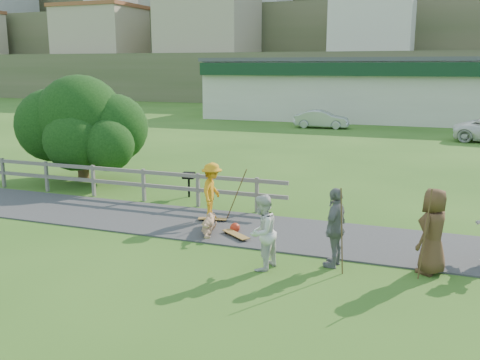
# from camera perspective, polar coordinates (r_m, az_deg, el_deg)

# --- Properties ---
(ground) EXTENTS (260.00, 260.00, 0.00)m
(ground) POSITION_cam_1_polar(r_m,az_deg,el_deg) (14.54, -10.00, -5.93)
(ground) COLOR #2A5618
(ground) RESTS_ON ground
(path) EXTENTS (34.00, 3.00, 0.04)m
(path) POSITION_cam_1_polar(r_m,az_deg,el_deg) (15.79, -7.24, -4.32)
(path) COLOR #343437
(path) RESTS_ON ground
(fence) EXTENTS (15.05, 0.10, 1.10)m
(fence) POSITION_cam_1_polar(r_m,az_deg,el_deg) (19.55, -16.87, 0.56)
(fence) COLOR #5F5C54
(fence) RESTS_ON ground
(strip_mall) EXTENTS (32.50, 10.75, 5.10)m
(strip_mall) POSITION_cam_1_polar(r_m,az_deg,el_deg) (46.94, 16.98, 9.28)
(strip_mall) COLOR beige
(strip_mall) RESTS_ON ground
(hillside) EXTENTS (220.00, 67.00, 47.50)m
(hillside) POSITION_cam_1_polar(r_m,az_deg,el_deg) (103.89, 17.36, 17.06)
(hillside) COLOR #495632
(hillside) RESTS_ON ground
(skater_rider) EXTENTS (0.74, 1.13, 1.65)m
(skater_rider) POSITION_cam_1_polar(r_m,az_deg,el_deg) (15.41, -3.00, -1.55)
(skater_rider) COLOR orange
(skater_rider) RESTS_ON ground
(skater_fallen) EXTENTS (1.57, 0.80, 0.56)m
(skater_fallen) POSITION_cam_1_polar(r_m,az_deg,el_deg) (14.47, -3.26, -4.69)
(skater_fallen) COLOR tan
(skater_fallen) RESTS_ON ground
(spectator_a) EXTENTS (0.81, 0.95, 1.70)m
(spectator_a) POSITION_cam_1_polar(r_m,az_deg,el_deg) (11.86, 2.36, -5.61)
(spectator_a) COLOR silver
(spectator_a) RESTS_ON ground
(spectator_b) EXTENTS (0.58, 1.12, 1.82)m
(spectator_b) POSITION_cam_1_polar(r_m,az_deg,el_deg) (12.20, 10.14, -5.00)
(spectator_b) COLOR slate
(spectator_b) RESTS_ON ground
(spectator_c) EXTENTS (0.94, 1.10, 1.90)m
(spectator_c) POSITION_cam_1_polar(r_m,az_deg,el_deg) (12.32, 19.90, -5.18)
(spectator_c) COLOR #503520
(spectator_c) RESTS_ON ground
(car_silver) EXTENTS (4.01, 1.63, 1.29)m
(car_silver) POSITION_cam_1_polar(r_m,az_deg,el_deg) (39.58, 8.70, 6.43)
(car_silver) COLOR #ADB0B5
(car_silver) RESTS_ON ground
(tree) EXTENTS (5.41, 5.41, 3.53)m
(tree) POSITION_cam_1_polar(r_m,az_deg,el_deg) (21.76, -16.57, 4.49)
(tree) COLOR black
(tree) RESTS_ON ground
(bbq) EXTENTS (0.44, 0.36, 0.87)m
(bbq) POSITION_cam_1_polar(r_m,az_deg,el_deg) (18.53, -5.47, -0.50)
(bbq) COLOR black
(bbq) RESTS_ON ground
(longboard_rider) EXTENTS (0.86, 0.39, 0.09)m
(longboard_rider) POSITION_cam_1_polar(r_m,az_deg,el_deg) (15.61, -2.97, -4.32)
(longboard_rider) COLOR olive
(longboard_rider) RESTS_ON ground
(longboard_fallen) EXTENTS (0.95, 0.78, 0.11)m
(longboard_fallen) POSITION_cam_1_polar(r_m,az_deg,el_deg) (14.16, -0.44, -6.01)
(longboard_fallen) COLOR olive
(longboard_fallen) RESTS_ON ground
(helmet) EXTENTS (0.27, 0.27, 0.27)m
(helmet) POSITION_cam_1_polar(r_m,az_deg,el_deg) (14.60, -0.53, -5.11)
(helmet) COLOR red
(helmet) RESTS_ON ground
(pole_rider) EXTENTS (0.03, 0.03, 1.67)m
(pole_rider) POSITION_cam_1_polar(r_m,az_deg,el_deg) (15.55, -0.38, -1.36)
(pole_rider) COLOR brown
(pole_rider) RESTS_ON ground
(pole_spec_left) EXTENTS (0.03, 0.03, 1.92)m
(pole_spec_left) POSITION_cam_1_polar(r_m,az_deg,el_deg) (11.76, 10.80, -5.42)
(pole_spec_left) COLOR brown
(pole_spec_left) RESTS_ON ground
(pole_spec_right) EXTENTS (0.03, 0.03, 1.99)m
(pole_spec_right) POSITION_cam_1_polar(r_m,az_deg,el_deg) (11.87, 19.12, -5.53)
(pole_spec_right) COLOR brown
(pole_spec_right) RESTS_ON ground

